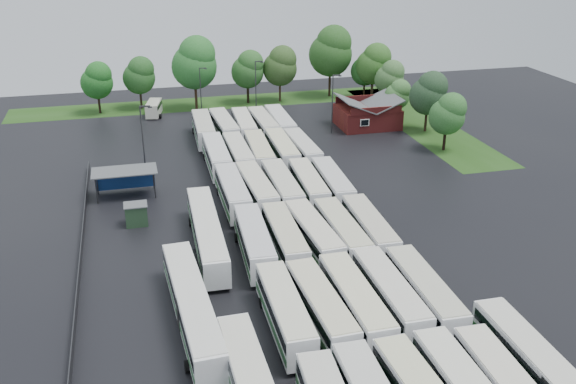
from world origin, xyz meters
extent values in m
plane|color=black|center=(0.00, 0.00, 0.00)|extent=(160.00, 160.00, 0.00)
cube|color=maroon|center=(24.00, 42.80, 1.70)|extent=(10.00, 8.00, 3.40)
cube|color=#4C4F51|center=(21.50, 42.80, 4.30)|extent=(5.07, 8.60, 2.19)
cube|color=#4C4F51|center=(26.50, 42.80, 4.30)|extent=(5.07, 8.60, 2.19)
cube|color=maroon|center=(24.00, 38.80, 3.90)|extent=(9.00, 0.20, 1.20)
cube|color=silver|center=(22.00, 38.75, 2.00)|extent=(1.60, 0.12, 1.20)
cylinder|color=#2D2D30|center=(-20.80, 20.00, 1.70)|extent=(0.16, 0.16, 3.40)
cylinder|color=#2D2D30|center=(-13.60, 20.00, 1.70)|extent=(0.16, 0.16, 3.40)
cylinder|color=#2D2D30|center=(-20.80, 23.20, 1.70)|extent=(0.16, 0.16, 3.40)
cylinder|color=#2D2D30|center=(-13.60, 23.20, 1.70)|extent=(0.16, 0.16, 3.40)
cube|color=#4C4F51|center=(-17.20, 21.60, 3.50)|extent=(8.20, 4.20, 0.15)
cube|color=navy|center=(-17.20, 23.50, 1.60)|extent=(7.60, 0.08, 2.60)
cube|color=#1E3821|center=(-16.20, 12.60, 1.25)|extent=(2.50, 2.00, 2.50)
cube|color=#4C4F51|center=(-16.20, 12.60, 2.56)|extent=(2.70, 2.20, 0.12)
cube|color=#1F4412|center=(2.00, 64.80, 0.01)|extent=(80.00, 10.00, 0.01)
cube|color=#1F4412|center=(34.00, 42.80, 0.01)|extent=(10.00, 50.00, 0.01)
cube|color=#2D2D30|center=(-22.20, 8.00, 0.60)|extent=(0.10, 50.00, 1.20)
cube|color=beige|center=(5.37, -26.05, 3.51)|extent=(2.63, 12.59, 0.13)
cylinder|color=black|center=(5.37, -21.89, 0.49)|extent=(2.76, 1.04, 1.04)
cube|color=beige|center=(8.47, -26.30, 3.45)|extent=(3.00, 12.45, 0.13)
cylinder|color=black|center=(8.47, -22.22, 0.48)|extent=(2.71, 1.02, 1.02)
cube|color=white|center=(-4.47, -12.32, 1.93)|extent=(2.80, 12.71, 2.91)
cube|color=black|center=(-4.47, -12.32, 2.51)|extent=(2.85, 12.20, 0.93)
cube|color=#25592D|center=(-4.47, -12.32, 1.29)|extent=(2.85, 12.46, 0.64)
cube|color=beige|center=(-4.47, -12.32, 3.43)|extent=(2.69, 12.33, 0.13)
cylinder|color=black|center=(-4.47, -16.37, 0.48)|extent=(2.69, 1.01, 1.01)
cylinder|color=black|center=(-4.47, -8.26, 0.48)|extent=(2.69, 1.01, 1.01)
cube|color=white|center=(-1.27, -12.48, 1.93)|extent=(3.12, 12.78, 2.91)
cube|color=black|center=(-1.27, -12.48, 2.51)|extent=(3.17, 12.27, 0.93)
cube|color=#29552E|center=(-1.27, -12.48, 1.29)|extent=(3.17, 12.52, 0.64)
cube|color=beige|center=(-1.27, -12.48, 3.44)|extent=(3.00, 12.39, 0.13)
cylinder|color=black|center=(-1.27, -16.54, 0.48)|extent=(2.70, 1.01, 1.01)
cylinder|color=black|center=(-1.27, -8.42, 0.48)|extent=(2.70, 1.01, 1.01)
cube|color=white|center=(1.89, -12.52, 1.99)|extent=(2.77, 13.12, 3.00)
cube|color=black|center=(1.89, -12.52, 2.59)|extent=(2.84, 12.59, 0.96)
cube|color=#244C2B|center=(1.89, -12.52, 1.33)|extent=(2.83, 12.85, 0.66)
cube|color=beige|center=(1.89, -12.52, 3.55)|extent=(2.66, 12.72, 0.13)
cylinder|color=black|center=(1.89, -16.71, 0.49)|extent=(2.79, 1.05, 1.05)
cylinder|color=black|center=(1.89, -8.32, 0.49)|extent=(2.79, 1.05, 1.05)
cube|color=white|center=(5.31, -12.08, 1.97)|extent=(2.80, 12.96, 2.97)
cube|color=black|center=(5.31, -12.08, 2.56)|extent=(2.86, 12.44, 0.95)
cube|color=#1A5626|center=(5.31, -12.08, 1.32)|extent=(2.85, 12.70, 0.65)
cube|color=beige|center=(5.31, -12.08, 3.50)|extent=(2.69, 12.57, 0.13)
cylinder|color=black|center=(5.31, -16.22, 0.49)|extent=(2.75, 1.04, 1.04)
cylinder|color=black|center=(5.31, -7.94, 0.49)|extent=(2.75, 1.04, 1.04)
cube|color=white|center=(8.49, -12.45, 1.96)|extent=(2.99, 12.92, 2.95)
cube|color=black|center=(8.49, -12.45, 2.54)|extent=(3.04, 12.40, 0.94)
cube|color=#1A5221|center=(8.49, -12.45, 1.31)|extent=(3.04, 12.66, 0.65)
cube|color=#BCBBA1|center=(8.49, -12.45, 3.48)|extent=(2.87, 12.53, 0.13)
cylinder|color=black|center=(8.49, -16.57, 0.48)|extent=(2.73, 1.03, 1.03)
cylinder|color=black|center=(8.49, -8.34, 0.48)|extent=(2.73, 1.03, 1.03)
cube|color=white|center=(-4.41, 1.13, 1.97)|extent=(3.35, 13.08, 2.97)
cube|color=black|center=(-4.41, 1.13, 2.56)|extent=(3.39, 12.56, 0.95)
cube|color=#1E4D25|center=(-4.41, 1.13, 1.32)|extent=(3.39, 12.82, 0.65)
cube|color=beige|center=(-4.41, 1.13, 3.51)|extent=(3.22, 12.68, 0.13)
cylinder|color=black|center=(-4.41, -3.01, 0.49)|extent=(2.75, 1.04, 1.04)
cylinder|color=black|center=(-4.41, 5.28, 0.49)|extent=(2.75, 1.04, 1.04)
cube|color=white|center=(-1.10, 1.22, 1.92)|extent=(2.93, 12.66, 2.89)
cube|color=black|center=(-1.10, 1.22, 2.49)|extent=(2.99, 12.16, 0.92)
cube|color=#25532D|center=(-1.10, 1.22, 1.28)|extent=(2.98, 12.41, 0.64)
cube|color=beige|center=(-1.10, 1.22, 3.41)|extent=(2.82, 12.28, 0.13)
cylinder|color=black|center=(-1.10, -2.81, 0.47)|extent=(2.68, 1.01, 1.01)
cylinder|color=black|center=(-1.10, 5.25, 0.47)|extent=(2.68, 1.01, 1.01)
cube|color=white|center=(2.06, 1.21, 1.93)|extent=(3.30, 12.84, 2.92)
cube|color=black|center=(2.06, 1.21, 2.52)|extent=(3.34, 12.34, 0.93)
cube|color=#1E5824|center=(2.06, 1.21, 1.29)|extent=(3.34, 12.59, 0.64)
cube|color=beige|center=(2.06, 1.21, 3.45)|extent=(3.17, 12.45, 0.13)
cylinder|color=black|center=(2.06, -2.87, 0.48)|extent=(2.70, 1.02, 1.02)
cylinder|color=black|center=(2.06, 5.28, 0.48)|extent=(2.70, 1.02, 1.02)
cube|color=white|center=(5.18, 0.89, 1.93)|extent=(2.67, 12.68, 2.90)
cube|color=black|center=(5.18, 0.89, 2.51)|extent=(2.73, 12.17, 0.93)
cube|color=#23522D|center=(5.18, 0.89, 1.29)|extent=(2.72, 12.43, 0.64)
cube|color=beige|center=(5.18, 0.89, 3.43)|extent=(2.56, 12.30, 0.13)
cylinder|color=black|center=(5.18, -3.17, 0.48)|extent=(2.69, 1.01, 1.01)
cylinder|color=black|center=(5.18, 4.94, 0.48)|extent=(2.69, 1.01, 1.01)
cube|color=white|center=(8.40, 1.02, 1.93)|extent=(3.13, 12.77, 2.91)
cube|color=black|center=(8.40, 1.02, 2.51)|extent=(3.17, 12.27, 0.93)
cube|color=#1B5A23|center=(8.40, 1.02, 1.29)|extent=(3.17, 12.52, 0.64)
cube|color=#BBB69F|center=(8.40, 1.02, 3.43)|extent=(3.01, 12.39, 0.13)
cylinder|color=black|center=(8.40, -3.04, 0.48)|extent=(2.69, 1.01, 1.01)
cylinder|color=black|center=(8.40, 5.07, 0.48)|extent=(2.69, 1.01, 1.01)
cube|color=white|center=(-4.38, 14.79, 1.97)|extent=(2.83, 13.01, 2.98)
cube|color=black|center=(-4.38, 14.79, 2.57)|extent=(2.89, 12.49, 0.95)
cube|color=#215927|center=(-4.38, 14.79, 1.32)|extent=(2.88, 12.75, 0.65)
cube|color=silver|center=(-4.38, 14.79, 3.52)|extent=(2.72, 12.62, 0.13)
cylinder|color=black|center=(-4.38, 10.63, 0.49)|extent=(2.76, 1.04, 1.04)
cylinder|color=black|center=(-4.38, 18.94, 0.49)|extent=(2.76, 1.04, 1.04)
cube|color=white|center=(-1.32, 14.98, 1.97)|extent=(3.09, 13.03, 2.97)
cube|color=black|center=(-1.32, 14.98, 2.56)|extent=(3.14, 12.51, 0.95)
cube|color=#285530|center=(-1.32, 14.98, 1.32)|extent=(3.13, 12.77, 0.65)
cube|color=beige|center=(-1.32, 14.98, 3.51)|extent=(2.97, 12.64, 0.13)
cylinder|color=black|center=(-1.32, 10.83, 0.49)|extent=(2.75, 1.04, 1.04)
cylinder|color=black|center=(-1.32, 19.12, 0.49)|extent=(2.75, 1.04, 1.04)
cube|color=white|center=(1.90, 14.64, 1.99)|extent=(2.89, 13.12, 3.00)
cube|color=black|center=(1.90, 14.64, 2.59)|extent=(2.94, 12.60, 0.96)
cube|color=#19551F|center=(1.90, 14.64, 1.33)|extent=(2.94, 12.86, 0.66)
cube|color=beige|center=(1.90, 14.64, 3.54)|extent=(2.77, 12.72, 0.13)
cylinder|color=black|center=(1.90, 10.45, 0.49)|extent=(2.78, 1.05, 1.05)
cylinder|color=black|center=(1.90, 18.82, 0.49)|extent=(2.78, 1.05, 1.05)
cube|color=white|center=(5.36, 14.71, 1.92)|extent=(3.20, 12.76, 2.90)
cube|color=black|center=(5.36, 14.71, 2.50)|extent=(3.24, 12.26, 0.93)
cube|color=#254D2C|center=(5.36, 14.71, 1.29)|extent=(3.24, 12.51, 0.64)
cube|color=beige|center=(5.36, 14.71, 3.43)|extent=(3.08, 12.37, 0.13)
cylinder|color=black|center=(5.36, 10.66, 0.47)|extent=(2.69, 1.01, 1.01)
cylinder|color=black|center=(5.36, 18.76, 0.47)|extent=(2.69, 1.01, 1.01)
cube|color=white|center=(8.51, 14.51, 1.91)|extent=(3.21, 12.68, 2.88)
cube|color=black|center=(8.51, 14.51, 2.49)|extent=(3.25, 12.18, 0.92)
cube|color=#235428|center=(8.51, 14.51, 1.28)|extent=(3.25, 12.43, 0.63)
cube|color=beige|center=(8.51, 14.51, 3.41)|extent=(3.08, 12.30, 0.13)
cylinder|color=black|center=(8.51, 10.48, 0.47)|extent=(2.67, 1.01, 1.01)
cylinder|color=black|center=(8.51, 18.53, 0.47)|extent=(2.67, 1.01, 1.01)
cube|color=white|center=(-4.38, 28.28, 2.00)|extent=(3.01, 13.19, 3.01)
cube|color=black|center=(-4.38, 28.28, 2.60)|extent=(3.06, 12.67, 0.96)
cube|color=#295930|center=(-4.38, 28.28, 1.34)|extent=(3.06, 12.93, 0.66)
cube|color=silver|center=(-4.38, 28.28, 3.56)|extent=(2.89, 12.80, 0.13)
cylinder|color=black|center=(-4.38, 24.08, 0.49)|extent=(2.79, 1.05, 1.05)
cylinder|color=black|center=(-4.38, 32.49, 0.49)|extent=(2.79, 1.05, 1.05)
cube|color=white|center=(-1.21, 28.45, 1.92)|extent=(2.72, 12.66, 2.90)
cube|color=black|center=(-1.21, 28.45, 2.50)|extent=(2.78, 12.15, 0.93)
cube|color=#2B5831|center=(-1.21, 28.45, 1.29)|extent=(2.77, 12.40, 0.64)
cube|color=beige|center=(-1.21, 28.45, 3.42)|extent=(2.61, 12.28, 0.13)
cylinder|color=black|center=(-1.21, 24.41, 0.47)|extent=(2.69, 1.01, 1.01)
cylinder|color=black|center=(-1.21, 32.50, 0.47)|extent=(2.69, 1.01, 1.01)
cube|color=white|center=(1.81, 28.25, 1.98)|extent=(3.38, 13.15, 2.98)
cube|color=black|center=(1.81, 28.25, 2.58)|extent=(3.42, 12.63, 0.96)
cube|color=#1C5323|center=(1.81, 28.25, 1.32)|extent=(3.42, 12.89, 0.66)
cube|color=beige|center=(1.81, 28.25, 3.53)|extent=(3.25, 12.75, 0.13)
cylinder|color=black|center=(1.81, 24.09, 0.49)|extent=(2.77, 1.04, 1.04)
cylinder|color=black|center=(1.81, 32.42, 0.49)|extent=(2.77, 1.04, 1.04)
cube|color=white|center=(5.30, 28.58, 1.95)|extent=(2.96, 12.88, 2.94)
cube|color=black|center=(5.30, 28.58, 2.54)|extent=(3.02, 12.37, 0.94)
cube|color=#184B1F|center=(5.30, 28.58, 1.30)|extent=(3.01, 12.63, 0.65)
cube|color=beige|center=(5.30, 28.58, 3.47)|extent=(2.85, 12.50, 0.13)
cylinder|color=black|center=(5.30, 24.48, 0.48)|extent=(2.73, 1.03, 1.03)
cylinder|color=black|center=(5.30, 32.69, 0.48)|extent=(2.73, 1.03, 1.03)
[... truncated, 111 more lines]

